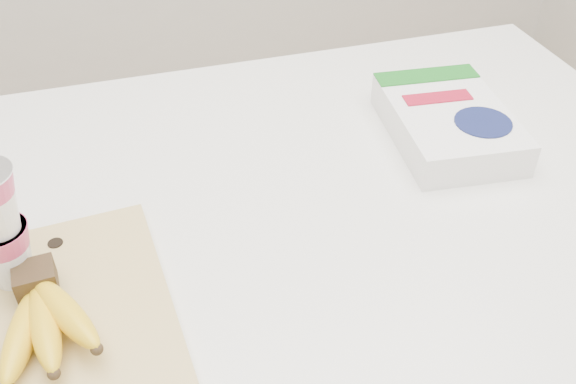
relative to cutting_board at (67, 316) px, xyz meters
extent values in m
cube|color=#E1C17B|center=(0.00, 0.00, 0.00)|extent=(0.27, 0.35, 0.02)
cube|color=#382816|center=(-0.03, 0.04, 0.03)|extent=(0.05, 0.05, 0.03)
ellipsoid|color=yellow|center=(-0.04, -0.03, 0.02)|extent=(0.06, 0.15, 0.04)
ellipsoid|color=yellow|center=(-0.02, -0.03, 0.03)|extent=(0.05, 0.15, 0.04)
sphere|color=#382816|center=(-0.01, -0.10, 0.03)|extent=(0.01, 0.01, 0.01)
ellipsoid|color=yellow|center=(0.00, -0.03, 0.04)|extent=(0.10, 0.15, 0.04)
sphere|color=#382816|center=(0.04, -0.09, 0.04)|extent=(0.01, 0.01, 0.01)
cube|color=white|center=(0.62, 0.22, 0.02)|extent=(0.20, 0.28, 0.06)
cube|color=#176B1C|center=(0.63, 0.33, 0.05)|extent=(0.18, 0.07, 0.00)
cylinder|color=#121A46|center=(0.64, 0.17, 0.05)|extent=(0.10, 0.10, 0.00)
cube|color=maroon|center=(0.61, 0.26, 0.05)|extent=(0.12, 0.04, 0.00)
camera|label=1|loc=(0.11, -0.55, 0.59)|focal=40.00mm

